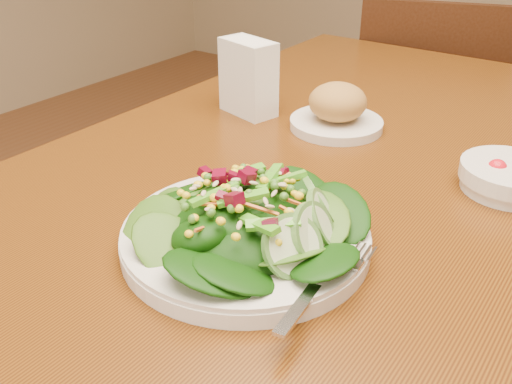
% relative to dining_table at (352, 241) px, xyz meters
% --- Properties ---
extents(dining_table, '(0.90, 1.40, 0.75)m').
position_rel_dining_table_xyz_m(dining_table, '(0.00, 0.00, 0.00)').
color(dining_table, '#62360C').
rests_on(dining_table, ground_plane).
extents(chair_far, '(0.49, 0.49, 0.85)m').
position_rel_dining_table_xyz_m(chair_far, '(-0.21, 0.89, -0.20)').
color(chair_far, black).
rests_on(chair_far, ground_plane).
extents(salad_plate, '(0.28, 0.28, 0.08)m').
position_rel_dining_table_xyz_m(salad_plate, '(-0.02, -0.22, 0.13)').
color(salad_plate, silver).
rests_on(salad_plate, dining_table).
extents(bread_plate, '(0.15, 0.15, 0.08)m').
position_rel_dining_table_xyz_m(bread_plate, '(-0.11, 0.14, 0.13)').
color(bread_plate, silver).
rests_on(bread_plate, dining_table).
extents(tomato_bowl, '(0.13, 0.13, 0.04)m').
position_rel_dining_table_xyz_m(tomato_bowl, '(0.17, 0.09, 0.12)').
color(tomato_bowl, silver).
rests_on(tomato_bowl, dining_table).
extents(napkin_holder, '(0.11, 0.08, 0.13)m').
position_rel_dining_table_xyz_m(napkin_holder, '(-0.27, 0.12, 0.17)').
color(napkin_holder, white).
rests_on(napkin_holder, dining_table).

